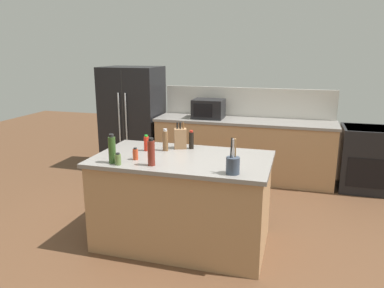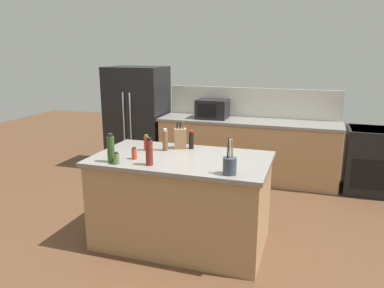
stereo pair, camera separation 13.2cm
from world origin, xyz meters
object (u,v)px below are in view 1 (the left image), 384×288
hot_sauce_bottle (146,143)px  olive_oil_bottle (112,149)px  knife_block (180,138)px  vinegar_bottle (151,153)px  range_oven (368,159)px  spice_jar_paprika (135,154)px  pepper_grinder (165,140)px  spice_jar_oregano (118,159)px  utensil_crock (233,165)px  microwave (208,109)px  soy_sauce_bottle (191,140)px  refrigerator (133,118)px

hot_sauce_bottle → olive_oil_bottle: size_ratio=0.61×
knife_block → vinegar_bottle: bearing=-116.9°
range_oven → vinegar_bottle: (-2.29, -2.54, 0.60)m
knife_block → spice_jar_paprika: 0.61m
hot_sauce_bottle → pepper_grinder: 0.21m
hot_sauce_bottle → spice_jar_oregano: size_ratio=1.48×
range_oven → olive_oil_bottle: (-2.68, -2.57, 0.61)m
hot_sauce_bottle → spice_jar_oregano: 0.55m
hot_sauce_bottle → vinegar_bottle: 0.54m
olive_oil_bottle → utensil_crock: bearing=-0.0°
microwave → hot_sauce_bottle: (-0.18, -2.07, -0.07)m
knife_block → pepper_grinder: (-0.12, -0.14, -0.00)m
spice_jar_paprika → olive_oil_bottle: (-0.17, -0.16, 0.08)m
range_oven → soy_sauce_bottle: (-2.10, -1.86, 0.57)m
range_oven → spice_jar_oregano: size_ratio=7.93×
refrigerator → pepper_grinder: bearing=-57.0°
olive_oil_bottle → vinegar_bottle: (0.39, 0.03, -0.01)m
olive_oil_bottle → vinegar_bottle: 0.39m
spice_jar_paprika → olive_oil_bottle: bearing=-135.8°
pepper_grinder → soy_sauce_bottle: pepper_grinder is taller
knife_block → olive_oil_bottle: bearing=-144.4°
range_oven → microwave: size_ratio=1.94×
hot_sauce_bottle → soy_sauce_bottle: soy_sauce_bottle is taller
utensil_crock → vinegar_bottle: size_ratio=1.21×
refrigerator → range_oven: refrigerator is taller
vinegar_bottle → microwave: bearing=91.6°
range_oven → olive_oil_bottle: bearing=-136.2°
microwave → olive_oil_bottle: size_ratio=1.68×
spice_jar_paprika → spice_jar_oregano: bearing=-113.6°
soy_sauce_bottle → refrigerator: bearing=129.7°
pepper_grinder → utensil_crock: bearing=-34.0°
spice_jar_paprika → vinegar_bottle: bearing=-30.7°
spice_jar_paprika → hot_sauce_bottle: bearing=94.3°
utensil_crock → vinegar_bottle: 0.78m
utensil_crock → soy_sauce_bottle: size_ratio=1.57×
olive_oil_bottle → spice_jar_paprika: bearing=44.2°
spice_jar_oregano → soy_sauce_bottle: (0.50, 0.76, 0.04)m
pepper_grinder → refrigerator: bearing=123.0°
olive_oil_bottle → vinegar_bottle: bearing=4.1°
spice_jar_oregano → pepper_grinder: (0.26, 0.60, 0.06)m
microwave → spice_jar_paprika: (-0.15, -2.41, -0.09)m
spice_jar_oregano → soy_sauce_bottle: soy_sauce_bottle is taller
refrigerator → utensil_crock: 3.41m
refrigerator → spice_jar_oregano: (1.08, -2.66, 0.14)m
microwave → utensil_crock: size_ratio=1.48×
pepper_grinder → vinegar_bottle: (0.05, -0.53, 0.01)m
range_oven → knife_block: bearing=-139.8°
refrigerator → spice_jar_paprika: refrigerator is taller
spice_jar_oregano → olive_oil_bottle: 0.12m
vinegar_bottle → utensil_crock: bearing=-2.1°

